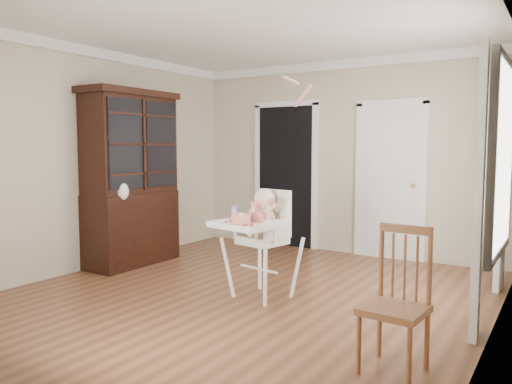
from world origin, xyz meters
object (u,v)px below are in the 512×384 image
Objects in this scene: dining_chair at (396,305)px; cake at (242,220)px; sippy_cup at (235,213)px; china_cabinet at (131,178)px; high_chair at (262,230)px.

cake is at bearing 163.35° from dining_chair.
cake is 0.23× the size of dining_chair.
sippy_cup reaches higher than cake.
sippy_cup is 0.20× the size of dining_chair.
china_cabinet is 4.03m from dining_chair.
china_cabinet reaches higher than high_chair.
high_chair is 0.31m from cake.
high_chair is at bearing 21.30° from sippy_cup.
high_chair is 2.23m from china_cabinet.
sippy_cup is 2.08m from dining_chair.
cake is (-0.06, -0.27, 0.14)m from high_chair.
high_chair is at bearing 76.87° from cake.
dining_chair is at bearing -23.74° from sippy_cup.
sippy_cup is 1.98m from china_cabinet.
sippy_cup is at bearing -147.28° from high_chair.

